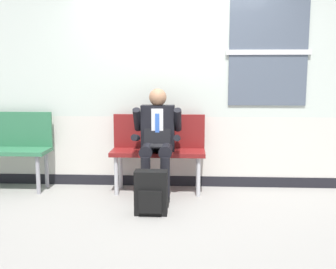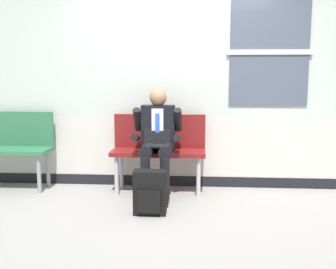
{
  "view_description": "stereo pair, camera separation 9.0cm",
  "coord_description": "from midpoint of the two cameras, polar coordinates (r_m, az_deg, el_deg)",
  "views": [
    {
      "loc": [
        0.11,
        -4.46,
        1.45
      ],
      "look_at": [
        -0.13,
        0.18,
        0.75
      ],
      "focal_mm": 43.48,
      "sensor_mm": 36.0,
      "label": 1
    },
    {
      "loc": [
        0.2,
        -4.46,
        1.45
      ],
      "look_at": [
        -0.13,
        0.18,
        0.75
      ],
      "focal_mm": 43.48,
      "sensor_mm": 36.0,
      "label": 2
    }
  ],
  "objects": [
    {
      "name": "backpack",
      "position": [
        4.25,
        -3.01,
        -8.21
      ],
      "size": [
        0.34,
        0.21,
        0.46
      ],
      "color": "black",
      "rests_on": "ground"
    },
    {
      "name": "ground_plane",
      "position": [
        4.69,
        0.96,
        -9.43
      ],
      "size": [
        18.0,
        18.0,
        0.0
      ],
      "primitive_type": "plane",
      "color": "gray"
    },
    {
      "name": "bench_with_person",
      "position": [
        5.01,
        -1.87,
        -1.59
      ],
      "size": [
        1.14,
        0.42,
        0.95
      ],
      "color": "maroon",
      "rests_on": "ground"
    },
    {
      "name": "person_seated",
      "position": [
        4.79,
        -2.08,
        -0.59
      ],
      "size": [
        0.57,
        0.7,
        1.27
      ],
      "color": "black",
      "rests_on": "ground"
    },
    {
      "name": "station_wall",
      "position": [
        5.19,
        1.45,
        9.26
      ],
      "size": [
        5.77,
        0.16,
        3.04
      ],
      "color": "beige",
      "rests_on": "ground"
    }
  ]
}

